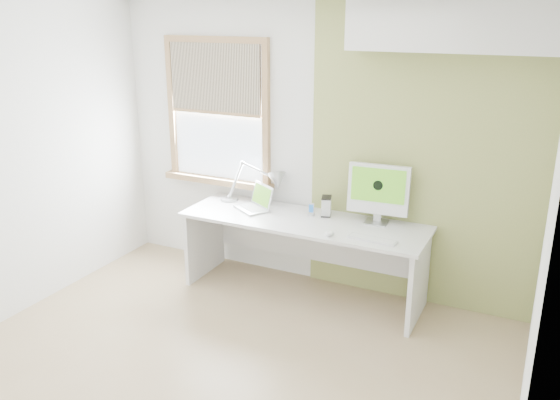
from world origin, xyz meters
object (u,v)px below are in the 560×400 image
Objects in this scene: desk_lamp at (268,183)px; imac at (378,191)px; desk at (306,238)px; laptop at (256,203)px; external_drive at (326,206)px.

imac is (1.08, -0.04, 0.08)m from desk_lamp.
desk is 5.38× the size of laptop.
desk_lamp reaches higher than desk.
imac reaches higher than desk.
laptop reaches higher than desk.
laptop is 2.33× the size of external_drive.
desk_lamp is at bearing 178.14° from imac.
desk_lamp is 0.63m from external_drive.
external_drive is at bearing -177.08° from imac.
desk_lamp is at bearing 158.24° from desk.
external_drive reaches higher than desk.
laptop reaches higher than external_drive.
desk_lamp is 1.08m from imac.
imac is at bearing 14.48° from desk.
desk_lamp reaches higher than laptop.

